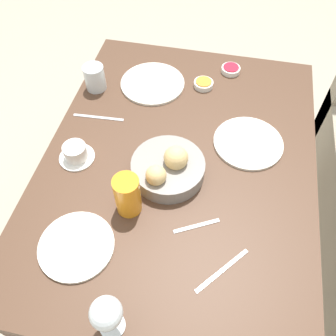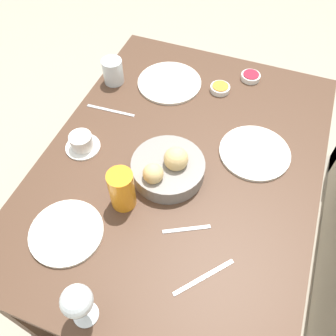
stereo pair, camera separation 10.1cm
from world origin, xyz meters
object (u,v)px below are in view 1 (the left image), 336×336
object	(u,v)px
bread_basket	(168,168)
water_tumbler	(95,78)
juice_glass	(128,195)
jam_bowl_honey	(204,84)
fork_silver	(222,270)
plate_near_left	(153,83)
knife_silver	(99,117)
wine_glass	(106,314)
jam_bowl_berry	(231,69)
coffee_cup	(76,153)
spoon_coffee	(197,226)
plate_far_center	(248,143)
plate_near_right	(76,246)

from	to	relation	value
bread_basket	water_tumbler	xyz separation A→B (m)	(-0.35, -0.36, 0.01)
water_tumbler	juice_glass	bearing A→B (deg)	28.79
jam_bowl_honey	fork_silver	xyz separation A→B (m)	(0.72, 0.16, -0.01)
plate_near_left	knife_silver	size ratio (longest dim) A/B	1.34
jam_bowl_honey	wine_glass	bearing A→B (deg)	-5.32
juice_glass	jam_bowl_berry	distance (m)	0.74
wine_glass	jam_bowl_honey	xyz separation A→B (m)	(-0.92, 0.09, -0.10)
coffee_cup	knife_silver	size ratio (longest dim) A/B	0.63
plate_near_left	jam_bowl_berry	size ratio (longest dim) A/B	3.31
fork_silver	spoon_coffee	bearing A→B (deg)	-142.93
jam_bowl_honey	water_tumbler	bearing A→B (deg)	-76.93
plate_far_center	jam_bowl_berry	world-z (taller)	jam_bowl_berry
plate_far_center	bread_basket	bearing A→B (deg)	-52.71
wine_glass	knife_silver	distance (m)	0.73
plate_far_center	knife_silver	size ratio (longest dim) A/B	1.27
wine_glass	jam_bowl_honey	bearing A→B (deg)	174.68
bread_basket	plate_near_left	world-z (taller)	bread_basket
coffee_cup	spoon_coffee	size ratio (longest dim) A/B	0.91
wine_glass	fork_silver	size ratio (longest dim) A/B	1.04
juice_glass	wine_glass	size ratio (longest dim) A/B	0.88
wine_glass	plate_far_center	bearing A→B (deg)	156.96
water_tumbler	wine_glass	xyz separation A→B (m)	(0.82, 0.32, 0.06)
bread_basket	water_tumbler	distance (m)	0.50
jam_bowl_berry	knife_silver	xyz separation A→B (m)	(0.36, -0.44, -0.01)
water_tumbler	knife_silver	size ratio (longest dim) A/B	0.52
bread_basket	jam_bowl_berry	bearing A→B (deg)	165.66
bread_basket	spoon_coffee	world-z (taller)	bread_basket
juice_glass	jam_bowl_honey	bearing A→B (deg)	167.03
juice_glass	jam_bowl_berry	world-z (taller)	juice_glass
spoon_coffee	plate_near_left	bearing A→B (deg)	-155.04
plate_near_right	plate_far_center	size ratio (longest dim) A/B	0.90
plate_near_left	jam_bowl_honey	bearing A→B (deg)	98.78
plate_near_right	coffee_cup	bearing A→B (deg)	-159.64
spoon_coffee	fork_silver	bearing A→B (deg)	37.07
coffee_cup	fork_silver	xyz separation A→B (m)	(0.28, 0.52, -0.02)
juice_glass	jam_bowl_honey	distance (m)	0.61
plate_far_center	jam_bowl_honey	size ratio (longest dim) A/B	3.14
coffee_cup	fork_silver	distance (m)	0.59
water_tumbler	coffee_cup	xyz separation A→B (m)	(0.35, 0.05, -0.02)
juice_glass	spoon_coffee	bearing A→B (deg)	84.38
juice_glass	coffee_cup	world-z (taller)	juice_glass
wine_glass	juice_glass	bearing A→B (deg)	-171.46
water_tumbler	jam_bowl_honey	bearing A→B (deg)	103.07
plate_near_left	knife_silver	distance (m)	0.27
coffee_cup	knife_silver	world-z (taller)	coffee_cup
plate_near_left	wine_glass	xyz separation A→B (m)	(0.89, 0.11, 0.11)
wine_glass	jam_bowl_berry	size ratio (longest dim) A/B	2.06
plate_far_center	knife_silver	world-z (taller)	plate_far_center
water_tumbler	wine_glass	distance (m)	0.89
plate_far_center	jam_bowl_honey	bearing A→B (deg)	-143.44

